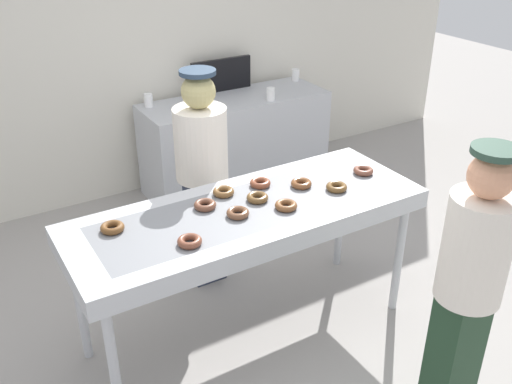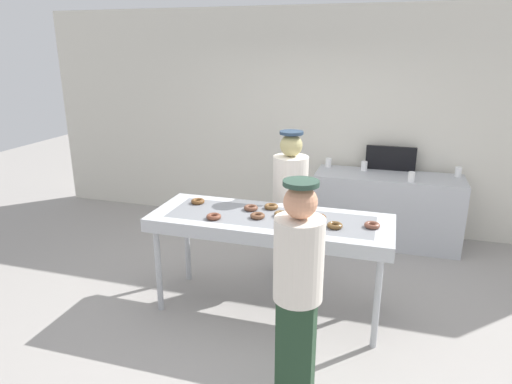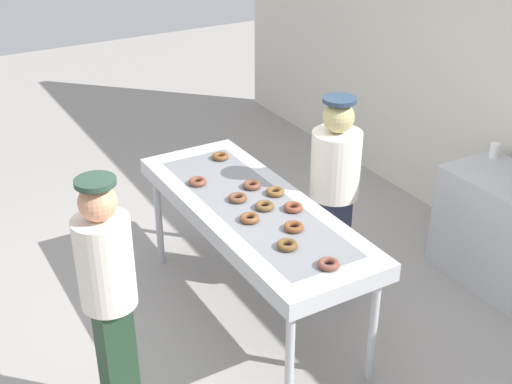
% 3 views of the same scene
% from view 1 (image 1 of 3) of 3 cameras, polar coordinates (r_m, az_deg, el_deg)
% --- Properties ---
extents(ground_plane, '(16.00, 16.00, 0.00)m').
position_cam_1_polar(ground_plane, '(3.97, -0.72, -13.48)').
color(ground_plane, '#9E9993').
extents(back_wall, '(8.00, 0.12, 2.92)m').
position_cam_1_polar(back_wall, '(5.34, -14.40, 14.36)').
color(back_wall, silver).
rests_on(back_wall, ground).
extents(fryer_conveyor, '(2.18, 0.79, 0.94)m').
position_cam_1_polar(fryer_conveyor, '(3.46, -0.80, -2.55)').
color(fryer_conveyor, '#B7BABF').
rests_on(fryer_conveyor, ground).
extents(chocolate_donut_0, '(0.16, 0.16, 0.04)m').
position_cam_1_polar(chocolate_donut_0, '(3.66, 0.42, 0.89)').
color(chocolate_donut_0, brown).
rests_on(chocolate_donut_0, fryer_conveyor).
extents(chocolate_donut_1, '(0.18, 0.18, 0.04)m').
position_cam_1_polar(chocolate_donut_1, '(3.41, 2.99, -1.35)').
color(chocolate_donut_1, brown).
rests_on(chocolate_donut_1, fryer_conveyor).
extents(chocolate_donut_2, '(0.17, 0.17, 0.04)m').
position_cam_1_polar(chocolate_donut_2, '(3.90, 10.60, 2.10)').
color(chocolate_donut_2, brown).
rests_on(chocolate_donut_2, fryer_conveyor).
extents(chocolate_donut_3, '(0.15, 0.15, 0.04)m').
position_cam_1_polar(chocolate_donut_3, '(3.56, -3.25, 0.02)').
color(chocolate_donut_3, brown).
rests_on(chocolate_donut_3, fryer_conveyor).
extents(chocolate_donut_4, '(0.19, 0.19, 0.04)m').
position_cam_1_polar(chocolate_donut_4, '(3.65, 7.99, 0.49)').
color(chocolate_donut_4, brown).
rests_on(chocolate_donut_4, fryer_conveyor).
extents(chocolate_donut_5, '(0.14, 0.14, 0.04)m').
position_cam_1_polar(chocolate_donut_5, '(3.67, 4.50, 0.84)').
color(chocolate_donut_5, brown).
rests_on(chocolate_donut_5, fryer_conveyor).
extents(chocolate_donut_6, '(0.18, 0.18, 0.04)m').
position_cam_1_polar(chocolate_donut_6, '(3.42, -5.08, -1.29)').
color(chocolate_donut_6, brown).
rests_on(chocolate_donut_6, fryer_conveyor).
extents(chocolate_donut_7, '(0.19, 0.19, 0.04)m').
position_cam_1_polar(chocolate_donut_7, '(3.49, 0.14, -0.56)').
color(chocolate_donut_7, brown).
rests_on(chocolate_donut_7, fryer_conveyor).
extents(chocolate_donut_8, '(0.17, 0.17, 0.04)m').
position_cam_1_polar(chocolate_donut_8, '(3.28, -14.06, -3.44)').
color(chocolate_donut_8, brown).
rests_on(chocolate_donut_8, fryer_conveyor).
extents(chocolate_donut_9, '(0.16, 0.16, 0.04)m').
position_cam_1_polar(chocolate_donut_9, '(3.33, -1.82, -2.09)').
color(chocolate_donut_9, brown).
rests_on(chocolate_donut_9, fryer_conveyor).
extents(chocolate_donut_10, '(0.17, 0.17, 0.04)m').
position_cam_1_polar(chocolate_donut_10, '(3.09, -6.60, -4.88)').
color(chocolate_donut_10, brown).
rests_on(chocolate_donut_10, fryer_conveyor).
extents(worker_baker, '(0.36, 0.36, 1.61)m').
position_cam_1_polar(worker_baker, '(3.98, -5.38, 2.55)').
color(worker_baker, '#252D42').
rests_on(worker_baker, ground).
extents(customer_waiting, '(0.31, 0.31, 1.66)m').
position_cam_1_polar(customer_waiting, '(2.96, 20.23, -9.07)').
color(customer_waiting, '#213C27').
rests_on(customer_waiting, ground).
extents(prep_counter, '(1.79, 0.63, 0.89)m').
position_cam_1_polar(prep_counter, '(5.62, -2.01, 4.96)').
color(prep_counter, '#B7BABF').
rests_on(prep_counter, ground).
extents(paper_cup_0, '(0.08, 0.08, 0.12)m').
position_cam_1_polar(paper_cup_0, '(6.00, 3.94, 11.52)').
color(paper_cup_0, white).
rests_on(paper_cup_0, prep_counter).
extents(paper_cup_1, '(0.08, 0.08, 0.12)m').
position_cam_1_polar(paper_cup_1, '(5.43, -5.81, 9.71)').
color(paper_cup_1, white).
rests_on(paper_cup_1, prep_counter).
extents(paper_cup_2, '(0.08, 0.08, 0.12)m').
position_cam_1_polar(paper_cup_2, '(5.38, 1.47, 9.69)').
color(paper_cup_2, white).
rests_on(paper_cup_2, prep_counter).
extents(paper_cup_3, '(0.08, 0.08, 0.12)m').
position_cam_1_polar(paper_cup_3, '(5.30, -10.61, 8.93)').
color(paper_cup_3, white).
rests_on(paper_cup_3, prep_counter).
extents(menu_display, '(0.62, 0.04, 0.31)m').
position_cam_1_polar(menu_display, '(5.64, -3.45, 11.50)').
color(menu_display, black).
rests_on(menu_display, prep_counter).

